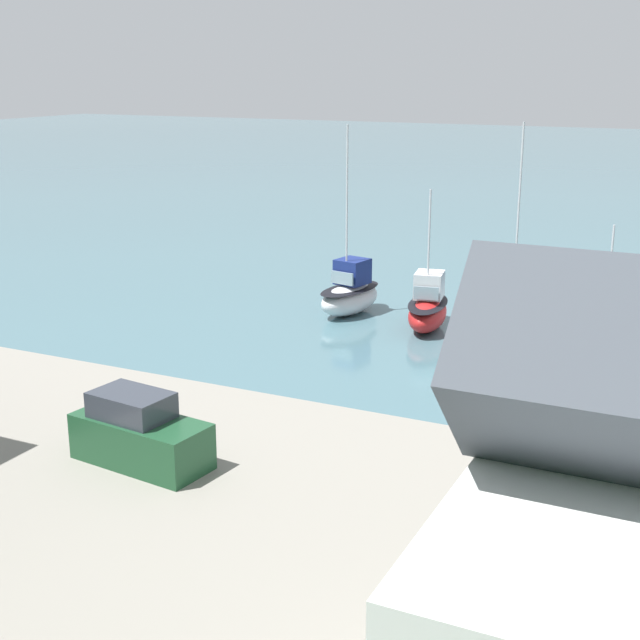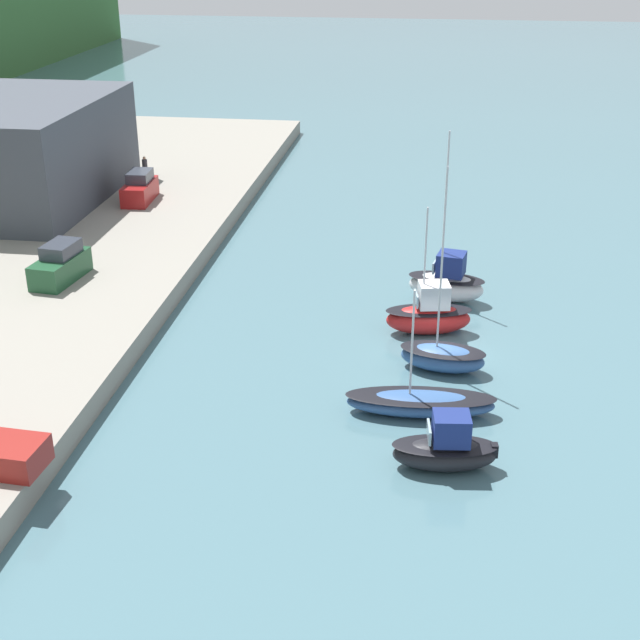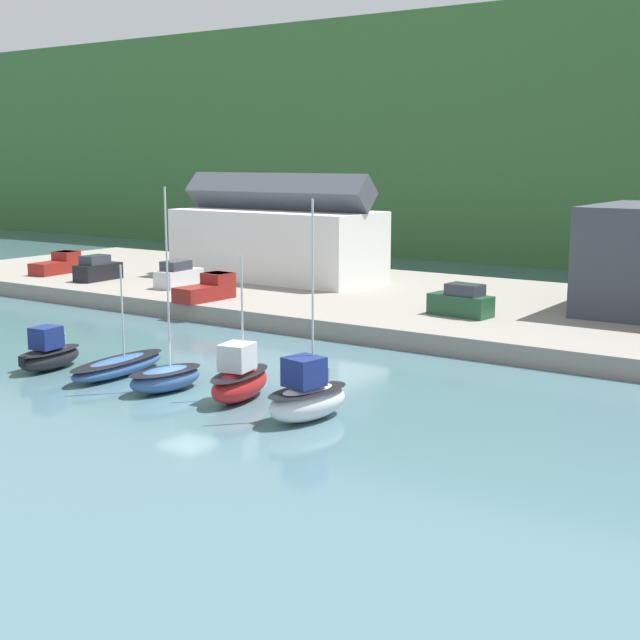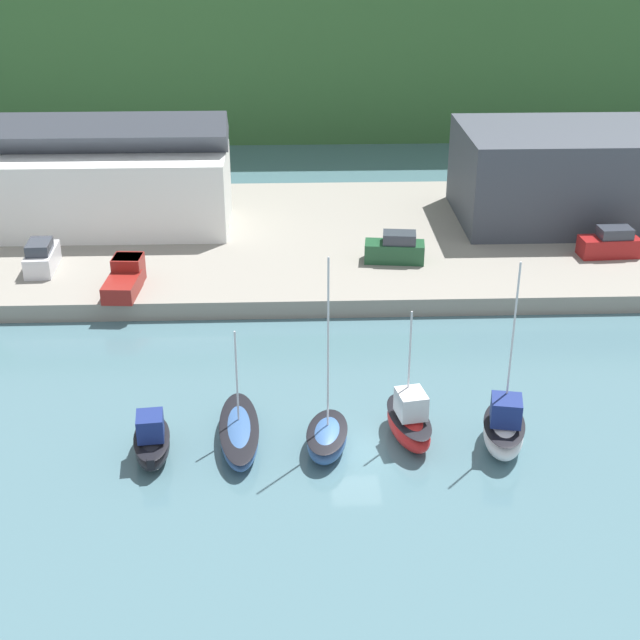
{
  "view_description": "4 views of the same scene",
  "coord_description": "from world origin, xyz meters",
  "px_view_note": "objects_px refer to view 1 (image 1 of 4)",
  "views": [
    {
      "loc": [
        -11.03,
        41.42,
        12.54
      ],
      "look_at": [
        4.76,
        8.76,
        2.23
      ],
      "focal_mm": 50.0,
      "sensor_mm": 36.0,
      "label": 1
    },
    {
      "loc": [
        -40.7,
        0.61,
        20.38
      ],
      "look_at": [
        0.76,
        6.38,
        1.26
      ],
      "focal_mm": 50.0,
      "sensor_mm": 36.0,
      "label": 2
    },
    {
      "loc": [
        29.31,
        -31.43,
        11.55
      ],
      "look_at": [
        2.0,
        8.68,
        2.69
      ],
      "focal_mm": 50.0,
      "sensor_mm": 36.0,
      "label": 3
    },
    {
      "loc": [
        -3.19,
        -37.0,
        25.02
      ],
      "look_at": [
        -1.44,
        10.44,
        2.14
      ],
      "focal_mm": 50.0,
      "sensor_mm": 36.0,
      "label": 4
    }
  ],
  "objects_px": {
    "parked_car_2": "(139,434)",
    "moored_boat_1": "(604,341)",
    "moored_boat_3": "(428,308)",
    "moored_boat_4": "(350,293)",
    "moored_boat_2": "(514,321)"
  },
  "relations": [
    {
      "from": "moored_boat_2",
      "to": "moored_boat_4",
      "type": "height_order",
      "value": "moored_boat_2"
    },
    {
      "from": "moored_boat_3",
      "to": "moored_boat_4",
      "type": "height_order",
      "value": "moored_boat_4"
    },
    {
      "from": "moored_boat_3",
      "to": "parked_car_2",
      "type": "height_order",
      "value": "moored_boat_3"
    },
    {
      "from": "moored_boat_3",
      "to": "moored_boat_4",
      "type": "xyz_separation_m",
      "value": [
        4.6,
        -0.88,
        0.04
      ]
    },
    {
      "from": "moored_boat_1",
      "to": "parked_car_2",
      "type": "height_order",
      "value": "moored_boat_1"
    },
    {
      "from": "moored_boat_4",
      "to": "moored_boat_3",
      "type": "bearing_deg",
      "value": -179.86
    },
    {
      "from": "moored_boat_2",
      "to": "moored_boat_4",
      "type": "relative_size",
      "value": 1.04
    },
    {
      "from": "moored_boat_1",
      "to": "moored_boat_3",
      "type": "distance_m",
      "value": 8.54
    },
    {
      "from": "parked_car_2",
      "to": "moored_boat_1",
      "type": "bearing_deg",
      "value": 160.8
    },
    {
      "from": "moored_boat_4",
      "to": "parked_car_2",
      "type": "distance_m",
      "value": 22.16
    },
    {
      "from": "moored_boat_2",
      "to": "parked_car_2",
      "type": "xyz_separation_m",
      "value": [
        5.82,
        21.83,
        1.44
      ]
    },
    {
      "from": "moored_boat_2",
      "to": "moored_boat_3",
      "type": "height_order",
      "value": "moored_boat_2"
    },
    {
      "from": "moored_boat_3",
      "to": "moored_boat_4",
      "type": "distance_m",
      "value": 4.69
    },
    {
      "from": "moored_boat_4",
      "to": "moored_boat_1",
      "type": "bearing_deg",
      "value": -173.45
    },
    {
      "from": "moored_boat_3",
      "to": "moored_boat_1",
      "type": "bearing_deg",
      "value": 168.79
    }
  ]
}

